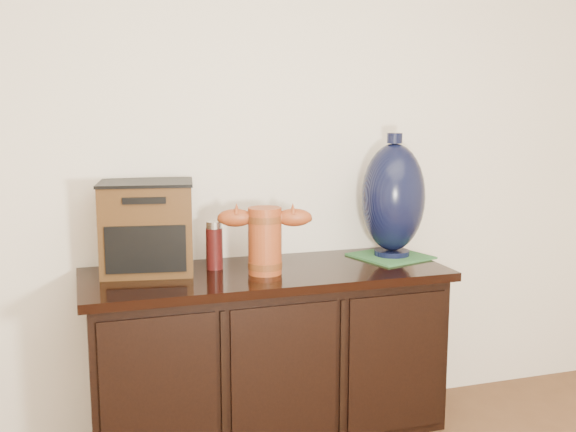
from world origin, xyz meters
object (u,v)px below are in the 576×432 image
object	(u,v)px
tv_radio	(147,227)
spray_can	(214,246)
sideboard	(266,357)
terracotta_vessel	(265,237)
lamp_base	(393,198)

from	to	relation	value
tv_radio	spray_can	distance (m)	0.28
sideboard	terracotta_vessel	distance (m)	0.52
sideboard	spray_can	xyz separation A→B (m)	(-0.19, 0.09, 0.46)
terracotta_vessel	tv_radio	distance (m)	0.47
tv_radio	spray_can	size ratio (longest dim) A/B	2.05
sideboard	spray_can	size ratio (longest dim) A/B	7.45
tv_radio	spray_can	world-z (taller)	tv_radio
terracotta_vessel	spray_can	size ratio (longest dim) A/B	1.91
terracotta_vessel	tv_radio	size ratio (longest dim) A/B	0.93
sideboard	terracotta_vessel	size ratio (longest dim) A/B	3.91
spray_can	lamp_base	bearing A→B (deg)	-1.44
terracotta_vessel	spray_can	distance (m)	0.23
sideboard	terracotta_vessel	xyz separation A→B (m)	(-0.02, -0.05, 0.52)
terracotta_vessel	lamp_base	xyz separation A→B (m)	(0.61, 0.12, 0.11)
terracotta_vessel	lamp_base	distance (m)	0.63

